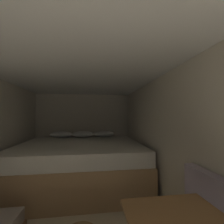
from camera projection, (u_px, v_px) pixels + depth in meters
The scene contains 4 objects.
wall_back at pixel (83, 130), 4.21m from camera, with size 2.65×0.05×1.99m, color beige.
wall_right at pixel (169, 143), 2.08m from camera, with size 0.05×4.60×1.99m, color beige.
ceiling_slab at pixel (74, 67), 1.93m from camera, with size 2.65×4.60×0.05m, color white.
bed at pixel (81, 162), 3.11m from camera, with size 2.43×2.06×0.98m.
Camera 1 is at (0.22, -0.26, 1.37)m, focal length 24.00 mm.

